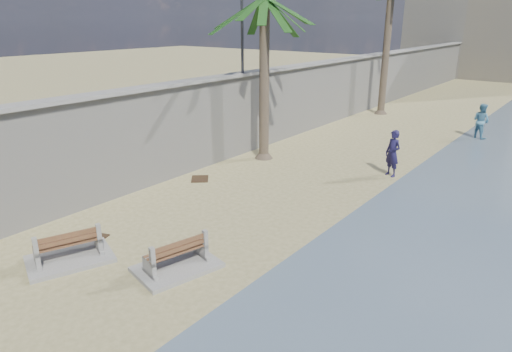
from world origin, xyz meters
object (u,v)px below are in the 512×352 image
Objects in this scene: person_b at (481,119)px; bench_near at (176,256)px; person_a at (393,150)px; palm_mid at (265,1)px; bench_far at (68,248)px.

bench_near is at bearing 108.25° from person_b.
bench_near is 18.76m from person_b.
palm_mid is at bearing -144.26° from person_a.
person_b is (6.66, 9.67, -5.51)m from palm_mid.
palm_mid is 7.75m from person_a.
palm_mid is at bearing 114.00° from bench_near.
palm_mid is (-3.96, 8.89, 6.14)m from bench_near.
palm_mid reaches higher than bench_far.
person_b is at bearing 105.37° from person_a.
person_a reaches higher than person_b.
bench_far is 1.14× the size of person_a.
bench_far is at bearing 102.03° from person_b.
person_a is (5.39, 1.13, -5.45)m from palm_mid.
palm_mid is at bearing 81.97° from person_b.
palm_mid is (-1.50, 10.29, 6.13)m from bench_far.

